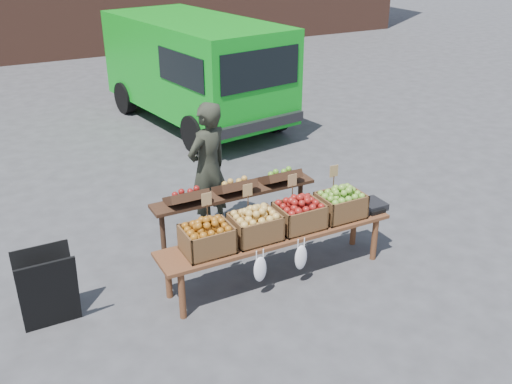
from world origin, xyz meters
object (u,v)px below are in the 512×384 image
crate_green_apples (341,205)px  weighing_scale (370,205)px  crate_golden_apples (207,239)px  delivery_van (195,72)px  display_bench (277,255)px  vendor (208,169)px  crate_red_apples (299,216)px  back_table (235,213)px  chalkboard_sign (48,290)px  crate_russet_pears (255,227)px

crate_green_apples → weighing_scale: bearing=0.0°
crate_golden_apples → delivery_van: bearing=68.8°
delivery_van → crate_golden_apples: bearing=-120.1°
display_bench → crate_golden_apples: 0.93m
vendor → crate_golden_apples: (-0.61, -1.36, -0.15)m
weighing_scale → delivery_van: bearing=88.9°
crate_red_apples → crate_green_apples: bearing=0.0°
back_table → crate_red_apples: bearing=-58.8°
chalkboard_sign → crate_golden_apples: size_ratio=1.65×
chalkboard_sign → back_table: (2.22, 0.42, 0.11)m
chalkboard_sign → display_bench: (2.38, -0.30, -0.13)m
weighing_scale → chalkboard_sign: bearing=175.3°
vendor → weighing_scale: vendor is taller
crate_golden_apples → back_table: bearing=47.3°
display_bench → crate_red_apples: size_ratio=5.40×
display_bench → crate_red_apples: 0.51m
back_table → crate_golden_apples: 1.00m
crate_red_apples → crate_green_apples: (0.55, 0.00, 0.00)m
weighing_scale → display_bench: bearing=180.0°
back_table → weighing_scale: bearing=-27.0°
vendor → back_table: 0.73m
crate_russet_pears → crate_green_apples: (1.10, 0.00, 0.00)m
back_table → crate_russet_pears: bearing=-99.0°
display_bench → weighing_scale: size_ratio=7.94×
chalkboard_sign → weighing_scale: bearing=-4.5°
back_table → crate_green_apples: size_ratio=4.20×
delivery_van → weighing_scale: 5.62m
vendor → chalkboard_sign: 2.45m
delivery_van → crate_green_apples: 5.64m
display_bench → crate_russet_pears: crate_russet_pears is taller
delivery_van → display_bench: size_ratio=1.66×
vendor → crate_green_apples: bearing=105.5°
back_table → display_bench: back_table is taller
back_table → crate_green_apples: back_table is taller
back_table → vendor: bearing=95.2°
crate_red_apples → crate_russet_pears: bearing=180.0°
delivery_van → crate_red_apples: 5.72m
vendor → crate_green_apples: size_ratio=3.43×
back_table → crate_red_apples: 0.86m
chalkboard_sign → back_table: 2.26m
crate_russet_pears → vendor: bearing=87.7°
delivery_van → crate_golden_apples: delivery_van is taller
crate_russet_pears → delivery_van: bearing=73.8°
delivery_van → chalkboard_sign: size_ratio=5.45×
delivery_van → vendor: size_ratio=2.62×
crate_golden_apples → crate_red_apples: bearing=0.0°
chalkboard_sign → crate_russet_pears: size_ratio=1.65×
delivery_van → crate_green_apples: bearing=-104.2°
crate_russet_pears → crate_golden_apples: bearing=180.0°
vendor → weighing_scale: size_ratio=5.04×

